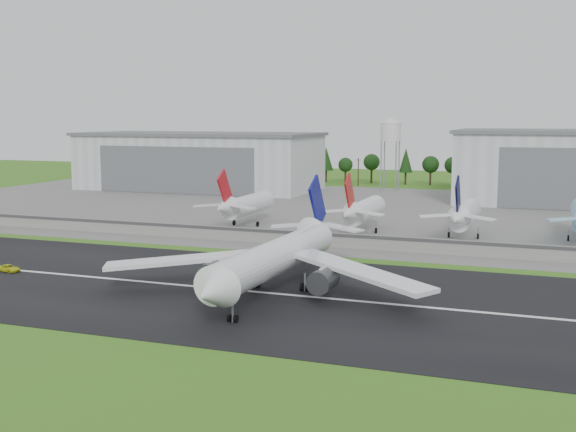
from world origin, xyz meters
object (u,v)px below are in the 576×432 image
at_px(ground_vehicle, 9,268).
at_px(parked_jet_red_b, 362,211).
at_px(main_airliner, 273,266).
at_px(parked_jet_red_a, 243,205).
at_px(parked_jet_navy, 463,215).

xyz_separation_m(ground_vehicle, parked_jet_red_b, (52.02, 68.07, 5.21)).
xyz_separation_m(main_airliner, parked_jet_red_a, (-34.94, 66.97, 1.12)).
bearing_deg(ground_vehicle, parked_jet_red_b, -28.12).
xyz_separation_m(main_airliner, parked_jet_red_b, (-2.17, 66.96, 1.09)).
height_order(main_airliner, parked_jet_red_b, main_airliner).
distance_m(main_airliner, ground_vehicle, 54.36).
bearing_deg(parked_jet_red_b, parked_jet_red_a, 179.99).
relative_size(parked_jet_red_a, parked_jet_navy, 1.00).
relative_size(main_airliner, parked_jet_navy, 1.89).
bearing_deg(parked_jet_red_b, main_airliner, -88.15).
xyz_separation_m(parked_jet_red_a, parked_jet_red_b, (32.77, -0.01, -0.04)).
relative_size(ground_vehicle, parked_jet_red_b, 0.15).
distance_m(main_airliner, parked_jet_red_a, 75.55).
bearing_deg(main_airliner, ground_vehicle, 3.04).
relative_size(main_airliner, parked_jet_red_a, 1.89).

